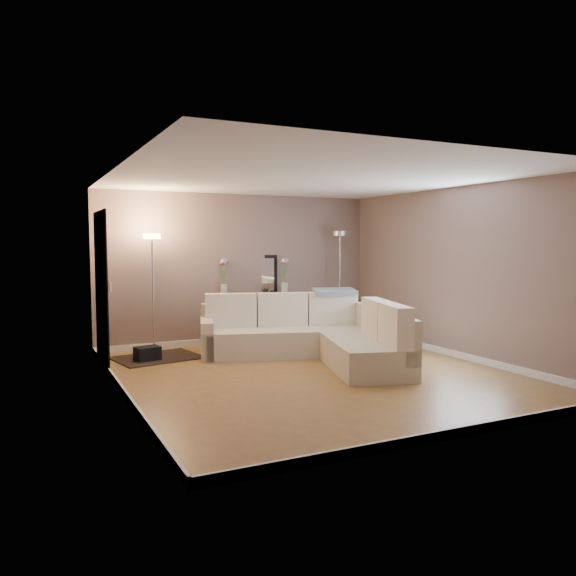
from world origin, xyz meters
name	(u,v)px	position (x,y,z in m)	size (l,w,h in m)	color
floor	(314,374)	(0.00, 0.00, -0.01)	(5.00, 5.50, 0.01)	olive
ceiling	(315,177)	(0.00, 0.00, 2.60)	(5.00, 5.50, 0.01)	white
wall_back	(240,269)	(0.00, 2.76, 1.30)	(5.00, 0.02, 2.60)	#806962
wall_front	(464,295)	(0.00, -2.76, 1.30)	(5.00, 0.02, 2.60)	#806962
wall_left	(119,283)	(-2.51, 0.00, 1.30)	(0.02, 5.50, 2.60)	#806962
wall_right	(460,273)	(2.51, 0.00, 1.30)	(0.02, 5.50, 2.60)	#806962
baseboard_back	(241,339)	(0.00, 2.73, 0.05)	(5.00, 0.03, 0.10)	white
baseboard_front	(459,432)	(0.00, -2.73, 0.05)	(5.00, 0.03, 0.10)	white
baseboard_left	(123,392)	(-2.48, 0.00, 0.05)	(0.03, 5.50, 0.10)	white
baseboard_right	(457,354)	(2.48, 0.00, 0.05)	(0.03, 5.50, 0.10)	white
doorway	(101,290)	(-2.48, 1.70, 1.10)	(0.02, 1.20, 2.20)	black
switch_plate	(110,287)	(-2.48, 0.85, 1.20)	(0.02, 0.08, 0.12)	white
sectional_sofa	(315,335)	(0.50, 0.90, 0.35)	(2.86, 3.25, 0.95)	beige
throw_blanket	(335,291)	(1.14, 1.40, 0.97)	(0.68, 0.39, 0.05)	gray
console_table	(250,317)	(0.15, 2.64, 0.45)	(1.34, 0.52, 0.80)	black
leaning_mirror	(252,275)	(0.25, 2.80, 1.17)	(0.92, 0.16, 0.72)	black
table_decor	(255,295)	(0.22, 2.59, 0.84)	(0.56, 0.16, 0.13)	#D55C25
flower_vase_left	(224,281)	(-0.32, 2.70, 1.10)	(0.16, 0.14, 0.69)	silver
flower_vase_right	(285,280)	(0.78, 2.56, 1.10)	(0.16, 0.14, 0.69)	silver
floor_lamp_lit	(153,269)	(-1.62, 2.34, 1.34)	(0.32, 0.32, 1.90)	silver
floor_lamp_unlit	(340,263)	(1.84, 2.41, 1.39)	(0.31, 0.31, 1.97)	silver
charcoal_rug	(158,358)	(-1.65, 1.96, 0.01)	(1.24, 0.93, 0.02)	black
black_bag	(147,354)	(-1.83, 1.82, 0.10)	(0.35, 0.25, 0.23)	black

